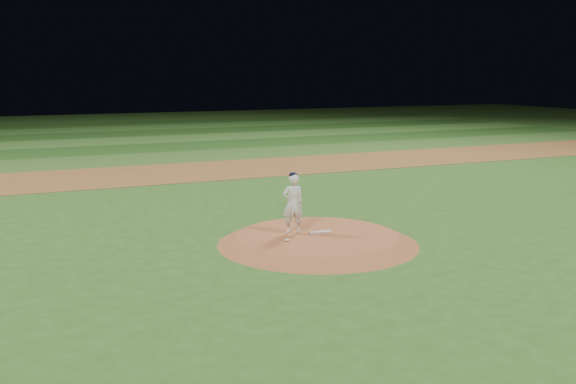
% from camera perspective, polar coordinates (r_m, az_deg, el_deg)
% --- Properties ---
extents(ground, '(120.00, 120.00, 0.00)m').
position_cam_1_polar(ground, '(17.65, 2.65, -4.61)').
color(ground, '#2D5B1D').
rests_on(ground, ground).
extents(infield_dirt_band, '(70.00, 6.00, 0.02)m').
position_cam_1_polar(infield_dirt_band, '(30.55, -9.21, 1.77)').
color(infield_dirt_band, brown).
rests_on(infield_dirt_band, ground).
extents(outfield_stripe_0, '(70.00, 5.00, 0.02)m').
position_cam_1_polar(outfield_stripe_0, '(35.84, -11.48, 2.98)').
color(outfield_stripe_0, '#366223').
rests_on(outfield_stripe_0, ground).
extents(outfield_stripe_1, '(70.00, 5.00, 0.02)m').
position_cam_1_polar(outfield_stripe_1, '(40.70, -13.04, 3.80)').
color(outfield_stripe_1, '#224E19').
rests_on(outfield_stripe_1, ground).
extents(outfield_stripe_2, '(70.00, 5.00, 0.02)m').
position_cam_1_polar(outfield_stripe_2, '(45.59, -14.26, 4.45)').
color(outfield_stripe_2, '#3A6F28').
rests_on(outfield_stripe_2, ground).
extents(outfield_stripe_3, '(70.00, 5.00, 0.02)m').
position_cam_1_polar(outfield_stripe_3, '(50.50, -15.25, 4.97)').
color(outfield_stripe_3, '#234F19').
rests_on(outfield_stripe_3, ground).
extents(outfield_stripe_4, '(70.00, 5.00, 0.02)m').
position_cam_1_polar(outfield_stripe_4, '(55.43, -16.06, 5.40)').
color(outfield_stripe_4, '#366B27').
rests_on(outfield_stripe_4, ground).
extents(outfield_stripe_5, '(70.00, 5.00, 0.02)m').
position_cam_1_polar(outfield_stripe_5, '(60.37, -16.74, 5.76)').
color(outfield_stripe_5, '#234F19').
rests_on(outfield_stripe_5, ground).
extents(pitchers_mound, '(5.50, 5.50, 0.25)m').
position_cam_1_polar(pitchers_mound, '(17.61, 2.66, -4.21)').
color(pitchers_mound, '#A25932').
rests_on(pitchers_mound, ground).
extents(pitching_rubber, '(0.66, 0.20, 0.03)m').
position_cam_1_polar(pitching_rubber, '(17.83, 2.89, -3.56)').
color(pitching_rubber, silver).
rests_on(pitching_rubber, pitchers_mound).
extents(rosin_bag, '(0.13, 0.13, 0.07)m').
position_cam_1_polar(rosin_bag, '(16.89, -0.06, -4.29)').
color(rosin_bag, white).
rests_on(rosin_bag, pitchers_mound).
extents(pitcher_on_mound, '(0.65, 0.48, 1.71)m').
position_cam_1_polar(pitcher_on_mound, '(17.57, 0.44, -1.01)').
color(pitcher_on_mound, white).
rests_on(pitcher_on_mound, pitchers_mound).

